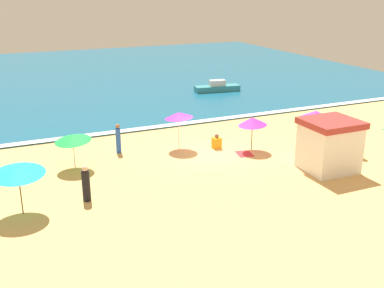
{
  "coord_description": "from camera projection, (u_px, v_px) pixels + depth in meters",
  "views": [
    {
      "loc": [
        -11.5,
        -22.97,
        9.37
      ],
      "look_at": [
        -1.21,
        -0.01,
        0.8
      ],
      "focal_mm": 43.44,
      "sensor_mm": 36.0,
      "label": 1
    }
  ],
  "objects": [
    {
      "name": "ground_plane",
      "position": [
        211.0,
        154.0,
        27.32
      ],
      "size": [
        60.0,
        60.0,
        0.0
      ],
      "primitive_type": "plane",
      "color": "#E5B26B"
    },
    {
      "name": "ocean_water",
      "position": [
        99.0,
        75.0,
        51.49
      ],
      "size": [
        60.0,
        44.0,
        0.1
      ],
      "primitive_type": "cube",
      "color": "#196084",
      "rests_on": "ground_plane"
    },
    {
      "name": "wave_breaker_foam",
      "position": [
        171.0,
        125.0,
        32.72
      ],
      "size": [
        57.0,
        0.7,
        0.01
      ],
      "primitive_type": "cube",
      "color": "white",
      "rests_on": "ocean_water"
    },
    {
      "name": "lifeguard_cabana",
      "position": [
        329.0,
        145.0,
        24.55
      ],
      "size": [
        2.77,
        2.59,
        2.78
      ],
      "color": "white",
      "rests_on": "ground_plane"
    },
    {
      "name": "beach_umbrella_0",
      "position": [
        18.0,
        170.0,
        19.51
      ],
      "size": [
        2.53,
        2.55,
        2.32
      ],
      "color": "#4C3823",
      "rests_on": "ground_plane"
    },
    {
      "name": "beach_umbrella_1",
      "position": [
        179.0,
        115.0,
        27.64
      ],
      "size": [
        2.42,
        2.41,
        2.33
      ],
      "color": "silver",
      "rests_on": "ground_plane"
    },
    {
      "name": "beach_umbrella_3",
      "position": [
        73.0,
        138.0,
        24.62
      ],
      "size": [
        2.72,
        2.72,
        2.03
      ],
      "color": "silver",
      "rests_on": "ground_plane"
    },
    {
      "name": "beach_umbrella_5",
      "position": [
        316.0,
        114.0,
        29.58
      ],
      "size": [
        2.58,
        2.57,
        1.91
      ],
      "color": "silver",
      "rests_on": "ground_plane"
    },
    {
      "name": "beach_umbrella_6",
      "position": [
        253.0,
        121.0,
        27.42
      ],
      "size": [
        2.03,
        2.0,
        2.11
      ],
      "color": "#4C3823",
      "rests_on": "ground_plane"
    },
    {
      "name": "beachgoer_0",
      "position": [
        358.0,
        142.0,
        26.8
      ],
      "size": [
        0.49,
        0.49,
        1.8
      ],
      "color": "green",
      "rests_on": "ground_plane"
    },
    {
      "name": "beachgoer_1",
      "position": [
        86.0,
        184.0,
        21.15
      ],
      "size": [
        0.47,
        0.47,
        1.72
      ],
      "color": "black",
      "rests_on": "ground_plane"
    },
    {
      "name": "beachgoer_2",
      "position": [
        118.0,
        139.0,
        27.29
      ],
      "size": [
        0.41,
        0.41,
        1.77
      ],
      "color": "blue",
      "rests_on": "ground_plane"
    },
    {
      "name": "beachgoer_5",
      "position": [
        217.0,
        142.0,
        28.22
      ],
      "size": [
        0.49,
        0.49,
        0.91
      ],
      "color": "orange",
      "rests_on": "ground_plane"
    },
    {
      "name": "beach_towel_1",
      "position": [
        244.0,
        154.0,
        27.33
      ],
      "size": [
        1.1,
        1.28,
        0.01
      ],
      "color": "red",
      "rests_on": "ground_plane"
    },
    {
      "name": "small_boat_0",
      "position": [
        217.0,
        87.0,
        43.14
      ],
      "size": [
        4.31,
        1.7,
        1.04
      ],
      "color": "teal",
      "rests_on": "ocean_water"
    }
  ]
}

